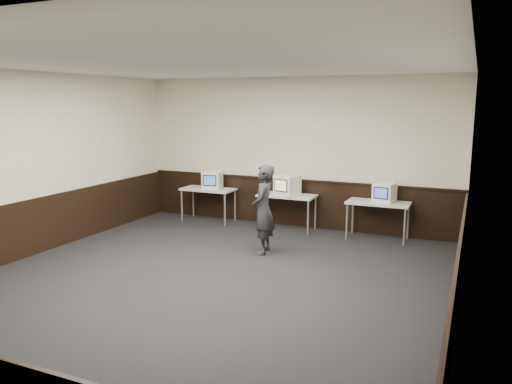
# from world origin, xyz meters

# --- Properties ---
(floor) EXTENTS (8.00, 8.00, 0.00)m
(floor) POSITION_xyz_m (0.00, 0.00, 0.00)
(floor) COLOR black
(floor) RESTS_ON ground
(ceiling) EXTENTS (8.00, 8.00, 0.00)m
(ceiling) POSITION_xyz_m (0.00, 0.00, 3.20)
(ceiling) COLOR white
(ceiling) RESTS_ON back_wall
(back_wall) EXTENTS (7.00, 0.00, 7.00)m
(back_wall) POSITION_xyz_m (0.00, 4.00, 1.60)
(back_wall) COLOR beige
(back_wall) RESTS_ON ground
(left_wall) EXTENTS (0.00, 8.00, 8.00)m
(left_wall) POSITION_xyz_m (-3.50, 0.00, 1.60)
(left_wall) COLOR beige
(left_wall) RESTS_ON ground
(right_wall) EXTENTS (0.00, 8.00, 8.00)m
(right_wall) POSITION_xyz_m (3.50, 0.00, 1.60)
(right_wall) COLOR beige
(right_wall) RESTS_ON ground
(wainscot_back) EXTENTS (6.98, 0.04, 1.00)m
(wainscot_back) POSITION_xyz_m (0.00, 3.98, 0.50)
(wainscot_back) COLOR black
(wainscot_back) RESTS_ON back_wall
(wainscot_left) EXTENTS (0.04, 7.98, 1.00)m
(wainscot_left) POSITION_xyz_m (-3.48, 0.00, 0.50)
(wainscot_left) COLOR black
(wainscot_left) RESTS_ON left_wall
(wainscot_right) EXTENTS (0.04, 7.98, 1.00)m
(wainscot_right) POSITION_xyz_m (3.48, 0.00, 0.50)
(wainscot_right) COLOR black
(wainscot_right) RESTS_ON right_wall
(wainscot_rail) EXTENTS (6.98, 0.06, 0.04)m
(wainscot_rail) POSITION_xyz_m (0.00, 3.96, 1.02)
(wainscot_rail) COLOR black
(wainscot_rail) RESTS_ON wainscot_back
(desk_left) EXTENTS (1.20, 0.60, 0.75)m
(desk_left) POSITION_xyz_m (-1.90, 3.60, 0.68)
(desk_left) COLOR beige
(desk_left) RESTS_ON ground
(desk_center) EXTENTS (1.20, 0.60, 0.75)m
(desk_center) POSITION_xyz_m (0.00, 3.60, 0.68)
(desk_center) COLOR beige
(desk_center) RESTS_ON ground
(desk_right) EXTENTS (1.20, 0.60, 0.75)m
(desk_right) POSITION_xyz_m (1.90, 3.60, 0.68)
(desk_right) COLOR beige
(desk_right) RESTS_ON ground
(emac_left) EXTENTS (0.48, 0.50, 0.40)m
(emac_left) POSITION_xyz_m (-1.78, 3.59, 0.95)
(emac_left) COLOR white
(emac_left) RESTS_ON desk_left
(emac_center) EXTENTS (0.53, 0.54, 0.42)m
(emac_center) POSITION_xyz_m (0.02, 3.55, 0.96)
(emac_center) COLOR white
(emac_center) RESTS_ON desk_center
(emac_right) EXTENTS (0.44, 0.46, 0.38)m
(emac_right) POSITION_xyz_m (2.01, 3.62, 0.94)
(emac_right) COLOR white
(emac_right) RESTS_ON desk_right
(person) EXTENTS (0.48, 0.64, 1.59)m
(person) POSITION_xyz_m (0.21, 1.84, 0.80)
(person) COLOR #25262B
(person) RESTS_ON ground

